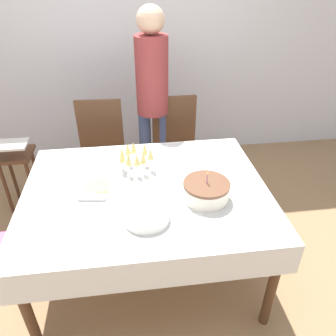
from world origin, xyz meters
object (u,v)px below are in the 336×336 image
dining_chair_far_left (102,151)px  person_standing (152,90)px  dining_chair_far_right (176,146)px  birthday_cake (206,190)px  plate_stack_main (147,216)px  champagne_tray (134,159)px  high_chair (16,162)px

dining_chair_far_left → person_standing: person_standing is taller
dining_chair_far_right → person_standing: 0.55m
dining_chair_far_right → birthday_cake: size_ratio=3.45×
plate_stack_main → champagne_tray: bearing=94.5°
dining_chair_far_right → champagne_tray: (-0.40, -0.70, 0.31)m
dining_chair_far_right → high_chair: bearing=-179.5°
champagne_tray → plate_stack_main: size_ratio=1.18×
dining_chair_far_right → champagne_tray: 0.86m
plate_stack_main → person_standing: person_standing is taller
dining_chair_far_right → plate_stack_main: 1.29m
champagne_tray → birthday_cake: bearing=-41.3°
high_chair → plate_stack_main: bearing=-48.2°
plate_stack_main → person_standing: 1.38m
plate_stack_main → high_chair: size_ratio=0.36×
champagne_tray → plate_stack_main: 0.52m
dining_chair_far_right → high_chair: size_ratio=1.37×
dining_chair_far_left → champagne_tray: dining_chair_far_left is taller
birthday_cake → person_standing: size_ratio=0.17×
dining_chair_far_left → person_standing: 0.71m
birthday_cake → person_standing: (-0.21, 1.20, 0.23)m
dining_chair_far_left → person_standing: (0.48, 0.13, 0.50)m
person_standing → plate_stack_main: bearing=-96.8°
plate_stack_main → high_chair: plate_stack_main is taller
plate_stack_main → dining_chair_far_right: bearing=73.7°
birthday_cake → person_standing: 1.24m
birthday_cake → plate_stack_main: 0.41m
plate_stack_main → birthday_cake: bearing=22.0°
champagne_tray → person_standing: (0.20, 0.83, 0.19)m
dining_chair_far_right → champagne_tray: bearing=-119.6°
dining_chair_far_right → champagne_tray: dining_chair_far_right is taller
person_standing → high_chair: 1.36m
birthday_cake → dining_chair_far_right: bearing=91.0°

